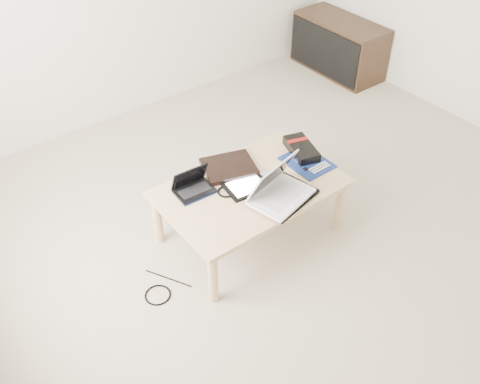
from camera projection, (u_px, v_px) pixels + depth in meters
ground at (302, 228)px, 3.55m from camera, size 4.00×4.00×0.00m
coffee_table at (250, 192)px, 3.28m from camera, size 1.10×0.70×0.40m
media_cabinet at (338, 46)px, 5.09m from camera, size 0.41×0.90×0.50m
book at (229, 167)px, 3.37m from camera, size 0.39×0.35×0.03m
netbook at (193, 186)px, 3.20m from camera, size 0.24×0.18×0.16m
tablet at (246, 186)px, 3.24m from camera, size 0.28×0.23×0.01m
remote at (267, 175)px, 3.32m from camera, size 0.10×0.22×0.02m
neoprene_sleeve at (283, 197)px, 3.16m from camera, size 0.42×0.34×0.02m
white_laptop at (278, 190)px, 3.12m from camera, size 0.41×0.33×0.24m
motherboard at (307, 162)px, 3.43m from camera, size 0.25×0.31×0.01m
gpu_box at (301, 149)px, 3.49m from camera, size 0.22×0.32×0.06m
cable_coil at (226, 192)px, 3.20m from camera, size 0.12×0.12×0.01m
floor_cable_coil at (158, 295)px, 3.11m from camera, size 0.16×0.16×0.01m
floor_cable_trail at (168, 278)px, 3.21m from camera, size 0.16×0.28×0.01m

